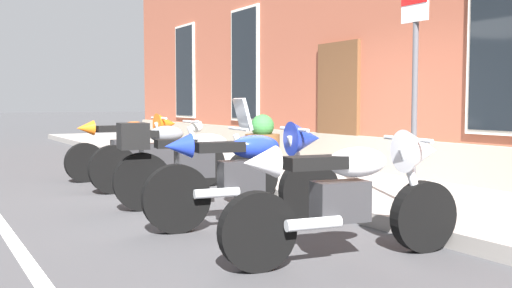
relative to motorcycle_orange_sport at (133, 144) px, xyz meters
The scene contains 10 objects.
ground_plane 3.05m from the motorcycle_orange_sport, 16.51° to the left, with size 140.00×140.00×0.00m, color #38383A.
sidewalk 3.59m from the motorcycle_orange_sport, 36.01° to the left, with size 29.55×2.48×0.15m, color gray.
lane_stripe 3.76m from the motorcycle_orange_sport, 39.23° to the right, with size 29.55×0.12×0.01m, color silver.
motorcycle_orange_sport is the anchor object (origin of this frame).
motorcycle_grey_naked 1.41m from the motorcycle_orange_sport, ahead, with size 0.62×2.03×0.99m.
motorcycle_silver_touring 2.91m from the motorcycle_orange_sport, ahead, with size 0.68×2.04×1.31m.
motorcycle_blue_sport 4.21m from the motorcycle_orange_sport, ahead, with size 0.62×2.10×1.06m.
motorcycle_white_sport 5.72m from the motorcycle_orange_sport, ahead, with size 0.62×2.11×1.03m.
parking_sign 5.16m from the motorcycle_orange_sport, 16.85° to the left, with size 0.36×0.07×2.41m.
barrel_planter 2.17m from the motorcycle_orange_sport, 70.56° to the left, with size 0.62×0.62×0.90m.
Camera 1 is at (6.43, -3.91, 1.26)m, focal length 41.04 mm.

